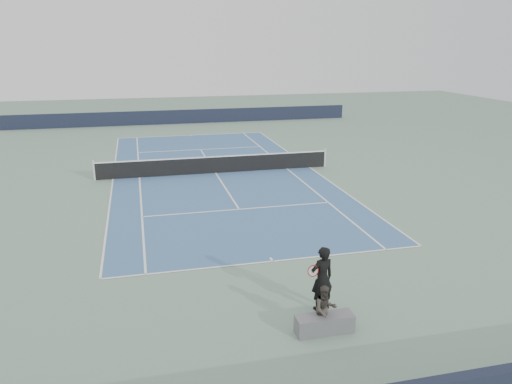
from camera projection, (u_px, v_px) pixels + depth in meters
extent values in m
plane|color=slate|center=(216.00, 173.00, 27.55)|extent=(80.00, 80.00, 0.00)
cube|color=#3C5F8E|center=(216.00, 173.00, 27.55)|extent=(10.97, 23.77, 0.01)
cylinder|color=silver|center=(94.00, 171.00, 25.96)|extent=(0.10, 0.10, 1.07)
cylinder|color=silver|center=(325.00, 158.00, 28.83)|extent=(0.10, 0.10, 1.07)
cube|color=black|center=(215.00, 165.00, 27.41)|extent=(12.80, 0.03, 0.90)
cube|color=white|center=(215.00, 157.00, 27.28)|extent=(12.80, 0.04, 0.06)
cube|color=black|center=(183.00, 117.00, 44.01)|extent=(30.00, 0.25, 1.20)
imported|color=black|center=(322.00, 278.00, 13.34)|extent=(0.77, 0.61, 1.81)
torus|color=maroon|center=(313.00, 271.00, 13.15)|extent=(0.34, 0.18, 0.36)
cylinder|color=white|center=(313.00, 271.00, 13.15)|extent=(0.29, 0.14, 0.32)
cylinder|color=white|center=(317.00, 279.00, 13.28)|extent=(0.08, 0.13, 0.27)
sphere|color=#CFE02D|center=(319.00, 316.00, 13.19)|extent=(0.06, 0.06, 0.06)
cube|color=#5F5E63|center=(324.00, 324.00, 12.43)|extent=(1.46, 0.48, 0.47)
imported|color=#3A342E|center=(325.00, 309.00, 12.31)|extent=(0.61, 0.48, 1.25)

